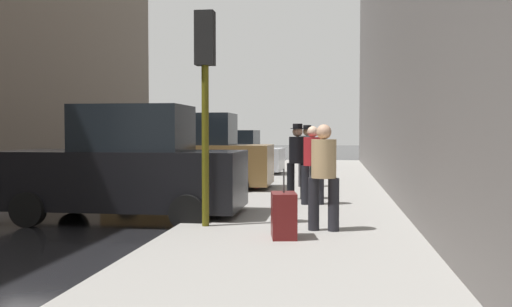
% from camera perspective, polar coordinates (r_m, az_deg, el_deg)
% --- Properties ---
extents(ground_plane, '(120.00, 120.00, 0.00)m').
position_cam_1_polar(ground_plane, '(13.69, -21.38, -5.26)').
color(ground_plane, black).
extents(sidewalk, '(4.00, 40.00, 0.15)m').
position_cam_1_polar(sidewalk, '(11.97, 4.69, -5.81)').
color(sidewalk, gray).
rests_on(sidewalk, ground_plane).
extents(parked_black_suv, '(4.61, 2.08, 2.25)m').
position_cam_1_polar(parked_black_suv, '(11.36, -12.81, -1.43)').
color(parked_black_suv, black).
rests_on(parked_black_suv, ground_plane).
extents(parked_bronze_suv, '(4.61, 2.09, 2.25)m').
position_cam_1_polar(parked_bronze_suv, '(16.21, -6.45, -0.31)').
color(parked_bronze_suv, brown).
rests_on(parked_bronze_suv, ground_plane).
extents(parked_silver_sedan, '(4.26, 2.17, 1.79)m').
position_cam_1_polar(parked_silver_sedan, '(21.69, -2.79, -0.14)').
color(parked_silver_sedan, '#B7BABF').
rests_on(parked_silver_sedan, ground_plane).
extents(fire_hydrant, '(0.42, 0.22, 0.70)m').
position_cam_1_polar(fire_hydrant, '(16.08, -0.04, -2.23)').
color(fire_hydrant, red).
rests_on(fire_hydrant, sidewalk).
extents(traffic_light, '(0.32, 0.32, 3.60)m').
position_cam_1_polar(traffic_light, '(9.66, -5.11, 8.23)').
color(traffic_light, '#514C0F').
rests_on(traffic_light, sidewalk).
extents(pedestrian_in_tan_coat, '(0.52, 0.44, 1.71)m').
position_cam_1_polar(pedestrian_in_tan_coat, '(9.19, 6.79, -1.80)').
color(pedestrian_in_tan_coat, black).
rests_on(pedestrian_in_tan_coat, sidewalk).
extents(pedestrian_with_beanie, '(0.52, 0.45, 1.78)m').
position_cam_1_polar(pedestrian_with_beanie, '(16.45, 5.13, 0.09)').
color(pedestrian_with_beanie, '#333338').
rests_on(pedestrian_with_beanie, sidewalk).
extents(pedestrian_with_fedora, '(0.53, 0.48, 1.78)m').
position_cam_1_polar(pedestrian_with_fedora, '(13.43, 4.17, -0.38)').
color(pedestrian_with_fedora, black).
rests_on(pedestrian_with_fedora, sidewalk).
extents(pedestrian_in_red_jacket, '(0.52, 0.45, 1.71)m').
position_cam_1_polar(pedestrian_in_red_jacket, '(12.47, 5.69, -0.74)').
color(pedestrian_in_red_jacket, black).
rests_on(pedestrian_in_red_jacket, sidewalk).
extents(rolling_suitcase, '(0.45, 0.61, 1.04)m').
position_cam_1_polar(rolling_suitcase, '(8.59, 2.79, -6.19)').
color(rolling_suitcase, '#591414').
rests_on(rolling_suitcase, sidewalk).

